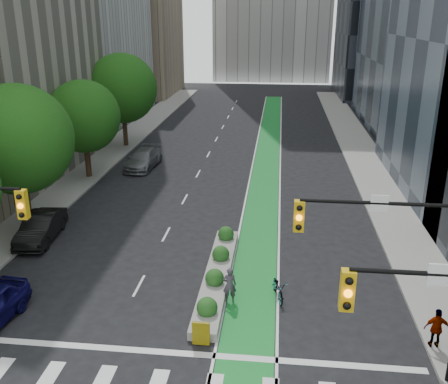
% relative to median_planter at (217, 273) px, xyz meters
% --- Properties ---
extents(ground, '(160.00, 160.00, 0.00)m').
position_rel_median_planter_xyz_m(ground, '(-1.20, -7.04, -0.37)').
color(ground, black).
rests_on(ground, ground).
extents(sidewalk_left, '(3.60, 90.00, 0.15)m').
position_rel_median_planter_xyz_m(sidewalk_left, '(-13.00, 17.96, -0.30)').
color(sidewalk_left, gray).
rests_on(sidewalk_left, ground).
extents(sidewalk_right, '(3.60, 90.00, 0.15)m').
position_rel_median_planter_xyz_m(sidewalk_right, '(10.60, 17.96, -0.30)').
color(sidewalk_right, gray).
rests_on(sidewalk_right, ground).
extents(bike_lane_paint, '(2.20, 70.00, 0.01)m').
position_rel_median_planter_xyz_m(bike_lane_paint, '(1.80, 22.96, -0.37)').
color(bike_lane_paint, '#17832E').
rests_on(bike_lane_paint, ground).
extents(building_tan_far, '(14.00, 16.00, 26.00)m').
position_rel_median_planter_xyz_m(building_tan_far, '(-21.20, 58.96, 12.63)').
color(building_tan_far, tan).
rests_on(building_tan_far, ground).
extents(building_dark_end, '(14.00, 18.00, 28.00)m').
position_rel_median_planter_xyz_m(building_dark_end, '(18.80, 60.96, 13.63)').
color(building_dark_end, black).
rests_on(building_dark_end, ground).
extents(tree_mid, '(6.40, 6.40, 8.78)m').
position_rel_median_planter_xyz_m(tree_mid, '(-12.20, 4.96, 5.20)').
color(tree_mid, black).
rests_on(tree_mid, ground).
extents(tree_midfar, '(5.60, 5.60, 7.76)m').
position_rel_median_planter_xyz_m(tree_midfar, '(-12.20, 14.96, 4.57)').
color(tree_midfar, black).
rests_on(tree_midfar, ground).
extents(tree_far, '(6.60, 6.60, 9.00)m').
position_rel_median_planter_xyz_m(tree_far, '(-12.20, 24.96, 5.32)').
color(tree_far, black).
rests_on(tree_far, ground).
extents(signal_right, '(5.82, 0.51, 7.20)m').
position_rel_median_planter_xyz_m(signal_right, '(7.47, -6.57, 4.43)').
color(signal_right, black).
rests_on(signal_right, ground).
extents(median_planter, '(1.20, 10.26, 1.10)m').
position_rel_median_planter_xyz_m(median_planter, '(0.00, 0.00, 0.00)').
color(median_planter, gray).
rests_on(median_planter, ground).
extents(bicycle, '(1.05, 1.98, 0.99)m').
position_rel_median_planter_xyz_m(bicycle, '(3.00, -1.38, 0.12)').
color(bicycle, gray).
rests_on(bicycle, ground).
extents(cyclist, '(0.69, 0.51, 1.72)m').
position_rel_median_planter_xyz_m(cyclist, '(0.80, -1.94, 0.49)').
color(cyclist, '#3D3641').
rests_on(cyclist, ground).
extents(parked_car_left_mid, '(2.10, 4.88, 1.56)m').
position_rel_median_planter_xyz_m(parked_car_left_mid, '(-10.70, 3.42, 0.41)').
color(parked_car_left_mid, black).
rests_on(parked_car_left_mid, ground).
extents(parked_car_left_far, '(2.50, 5.39, 1.52)m').
position_rel_median_planter_xyz_m(parked_car_left_far, '(-8.60, 18.16, 0.39)').
color(parked_car_left_far, slate).
rests_on(parked_car_left_far, ground).
extents(pedestrian_far, '(0.97, 0.41, 1.66)m').
position_rel_median_planter_xyz_m(pedestrian_far, '(9.10, -4.50, 0.61)').
color(pedestrian_far, gray).
rests_on(pedestrian_far, sidewalk_right).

